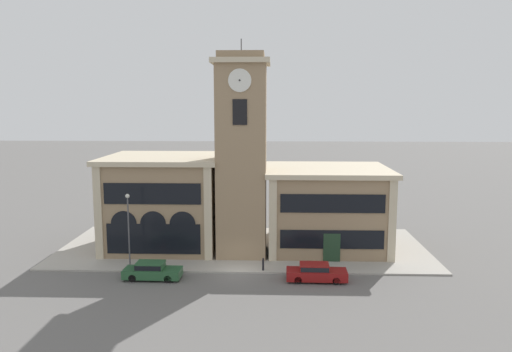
% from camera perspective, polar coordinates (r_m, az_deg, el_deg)
% --- Properties ---
extents(ground_plane, '(300.00, 300.00, 0.00)m').
position_cam_1_polar(ground_plane, '(42.55, -2.06, -11.09)').
color(ground_plane, '#605E5B').
extents(sidewalk_kerb, '(35.50, 15.00, 0.15)m').
position_cam_1_polar(sidewalk_kerb, '(49.65, -1.45, -8.15)').
color(sidewalk_kerb, '#A39E93').
rests_on(sidewalk_kerb, ground_plane).
extents(clock_tower, '(5.16, 5.16, 19.82)m').
position_cam_1_polar(clock_tower, '(45.77, -1.65, 2.31)').
color(clock_tower, '#937A5B').
rests_on(clock_tower, ground_plane).
extents(town_hall_left_wing, '(11.30, 10.54, 9.05)m').
position_cam_1_polar(town_hall_left_wing, '(50.19, -10.40, -2.85)').
color(town_hall_left_wing, '#937A5B').
rests_on(town_hall_left_wing, ground_plane).
extents(town_hall_right_wing, '(11.92, 10.54, 7.96)m').
position_cam_1_polar(town_hall_right_wing, '(49.43, 8.06, -3.61)').
color(town_hall_right_wing, '#937A5B').
rests_on(town_hall_right_wing, ground_plane).
extents(parked_car_near, '(4.68, 1.92, 1.40)m').
position_cam_1_polar(parked_car_near, '(41.94, -11.82, -10.50)').
color(parked_car_near, '#285633').
rests_on(parked_car_near, ground_plane).
extents(parked_car_mid, '(4.87, 1.88, 1.41)m').
position_cam_1_polar(parked_car_mid, '(40.93, 6.86, -10.85)').
color(parked_car_mid, maroon).
rests_on(parked_car_mid, ground_plane).
extents(street_lamp, '(0.36, 0.36, 6.45)m').
position_cam_1_polar(street_lamp, '(43.65, -14.38, -4.95)').
color(street_lamp, '#4C4C51').
rests_on(street_lamp, sidewalk_kerb).
extents(bollard, '(0.18, 0.18, 1.06)m').
position_cam_1_polar(bollard, '(42.73, 0.82, -10.06)').
color(bollard, black).
rests_on(bollard, sidewalk_kerb).
extents(fire_hydrant, '(0.22, 0.22, 0.87)m').
position_cam_1_polar(fire_hydrant, '(43.86, -12.10, -9.89)').
color(fire_hydrant, red).
rests_on(fire_hydrant, sidewalk_kerb).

